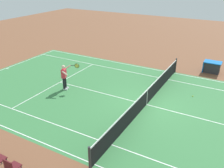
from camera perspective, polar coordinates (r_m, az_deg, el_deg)
ground_plane at (r=14.23m, az=8.04°, el=-4.78°), size 60.00×60.00×0.00m
court_slab at (r=14.23m, az=8.04°, el=-4.78°), size 24.20×11.40×0.00m
court_line_markings at (r=14.22m, az=8.04°, el=-4.77°), size 23.85×11.05×0.01m
tennis_net at (r=13.99m, az=8.16°, el=-3.03°), size 0.10×11.70×1.08m
tennis_player_near at (r=15.82m, az=-11.01°, el=1.88°), size 0.95×0.89×1.70m
tennis_ball at (r=15.73m, az=18.35°, el=-2.71°), size 0.07×0.07×0.07m
spectator_chair_3 at (r=10.04m, az=-22.44°, el=-17.44°), size 0.44×0.44×0.88m
equipment_cart_tarped at (r=19.90m, az=22.26°, el=3.73°), size 1.25×0.84×0.85m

